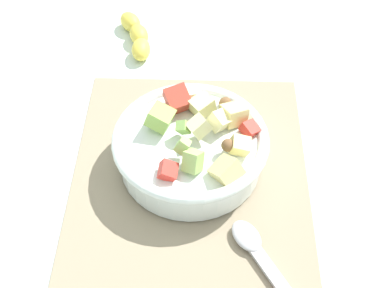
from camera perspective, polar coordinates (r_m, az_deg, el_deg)
ground_plane at (r=0.86m, az=-0.19°, el=-3.00°), size 2.40×2.40×0.00m
placemat at (r=0.86m, az=-0.19°, el=-2.87°), size 0.43×0.37×0.01m
salad_bowl at (r=0.84m, az=0.08°, el=-0.28°), size 0.24×0.24×0.11m
serving_spoon at (r=0.77m, az=7.40°, el=-11.88°), size 0.19×0.13×0.01m
banana_whole at (r=1.09m, az=-5.89°, el=11.44°), size 0.15×0.08×0.04m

